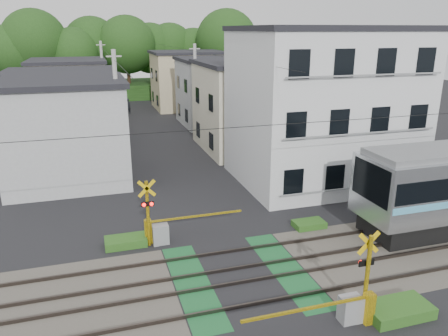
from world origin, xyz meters
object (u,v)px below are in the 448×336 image
object	(u,v)px
crossing_signal_far	(158,229)
pedestrian	(128,106)
crossing_signal_near	(354,303)
apartment_block	(322,106)

from	to	relation	value
crossing_signal_far	pedestrian	distance (m)	32.02
crossing_signal_far	pedestrian	size ratio (longest dim) A/B	2.64
crossing_signal_near	pedestrian	distance (m)	39.44
crossing_signal_near	pedestrian	xyz separation A→B (m)	(-3.54, 39.28, 0.18)
crossing_signal_far	apartment_block	size ratio (longest dim) A/B	0.46
crossing_signal_far	pedestrian	xyz separation A→B (m)	(1.63, 31.98, 0.18)
crossing_signal_far	pedestrian	bearing A→B (deg)	87.08
crossing_signal_far	pedestrian	world-z (taller)	crossing_signal_far
apartment_block	crossing_signal_near	bearing A→B (deg)	-114.22
crossing_signal_near	pedestrian	size ratio (longest dim) A/B	2.64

